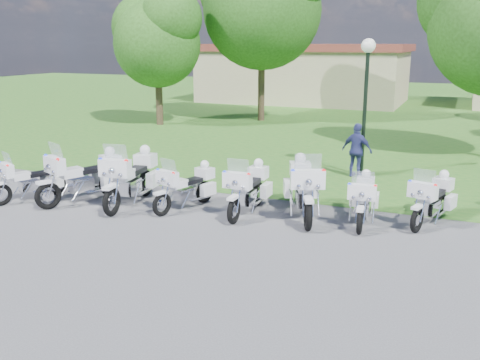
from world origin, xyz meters
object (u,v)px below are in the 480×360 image
at_px(motorcycle_3, 187,186).
at_px(motorcycle_4, 248,188).
at_px(motorcycle_2, 132,177).
at_px(motorcycle_0, 33,178).
at_px(lamp_post, 367,74).
at_px(motorcycle_7, 432,199).
at_px(motorcycle_1, 85,175).
at_px(bystander_c, 357,151).
at_px(motorcycle_6, 363,198).
at_px(motorcycle_5, 303,187).

xyz_separation_m(motorcycle_3, motorcycle_4, (1.60, 0.26, 0.05)).
bearing_deg(motorcycle_3, motorcycle_2, 25.96).
xyz_separation_m(motorcycle_0, lamp_post, (7.76, 6.26, 2.65)).
bearing_deg(motorcycle_7, motorcycle_1, 27.77).
bearing_deg(bystander_c, motorcycle_4, 85.03).
bearing_deg(motorcycle_6, motorcycle_5, -2.85).
relative_size(motorcycle_2, motorcycle_6, 1.26).
bearing_deg(motorcycle_0, motorcycle_6, -145.38).
relative_size(motorcycle_3, bystander_c, 1.19).
height_order(motorcycle_0, motorcycle_4, motorcycle_4).
relative_size(motorcycle_1, motorcycle_3, 1.17).
distance_m(motorcycle_4, bystander_c, 5.08).
relative_size(motorcycle_0, motorcycle_3, 0.96).
xyz_separation_m(motorcycle_7, lamp_post, (-2.42, 4.11, 2.64)).
xyz_separation_m(motorcycle_4, bystander_c, (1.78, 4.75, 0.22)).
bearing_deg(lamp_post, motorcycle_1, -137.27).
height_order(motorcycle_2, motorcycle_5, motorcycle_2).
relative_size(motorcycle_3, motorcycle_6, 0.98).
distance_m(motorcycle_6, lamp_post, 5.47).
xyz_separation_m(motorcycle_0, motorcycle_2, (2.74, 0.71, 0.15)).
bearing_deg(motorcycle_1, motorcycle_2, -144.22).
bearing_deg(lamp_post, motorcycle_4, -110.53).
bearing_deg(motorcycle_6, motorcycle_4, 1.07).
relative_size(motorcycle_6, motorcycle_7, 1.00).
bearing_deg(lamp_post, motorcycle_7, -59.50).
distance_m(motorcycle_5, bystander_c, 4.50).
distance_m(motorcycle_1, motorcycle_2, 1.34).
relative_size(motorcycle_5, motorcycle_7, 1.18).
distance_m(motorcycle_3, bystander_c, 6.05).
bearing_deg(motorcycle_7, motorcycle_4, 28.99).
height_order(motorcycle_5, motorcycle_6, motorcycle_5).
relative_size(motorcycle_1, bystander_c, 1.39).
distance_m(motorcycle_2, lamp_post, 7.90).
bearing_deg(lamp_post, motorcycle_0, -141.10).
height_order(motorcycle_2, bystander_c, motorcycle_2).
height_order(motorcycle_7, bystander_c, bystander_c).
xyz_separation_m(motorcycle_1, lamp_post, (6.33, 5.85, 2.53)).
relative_size(lamp_post, bystander_c, 2.50).
bearing_deg(motorcycle_3, motorcycle_5, -152.27).
bearing_deg(motorcycle_7, bystander_c, -39.75).
relative_size(motorcycle_1, motorcycle_4, 1.05).
xyz_separation_m(motorcycle_3, motorcycle_7, (5.91, 1.22, 0.01)).
relative_size(motorcycle_7, bystander_c, 1.21).
distance_m(motorcycle_0, motorcycle_7, 10.41).
distance_m(motorcycle_2, motorcycle_6, 5.99).
relative_size(motorcycle_2, motorcycle_7, 1.26).
distance_m(motorcycle_1, bystander_c, 8.32).
distance_m(motorcycle_6, bystander_c, 4.51).
xyz_separation_m(motorcycle_1, motorcycle_3, (2.83, 0.52, -0.12)).
bearing_deg(motorcycle_7, motorcycle_6, 37.76).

